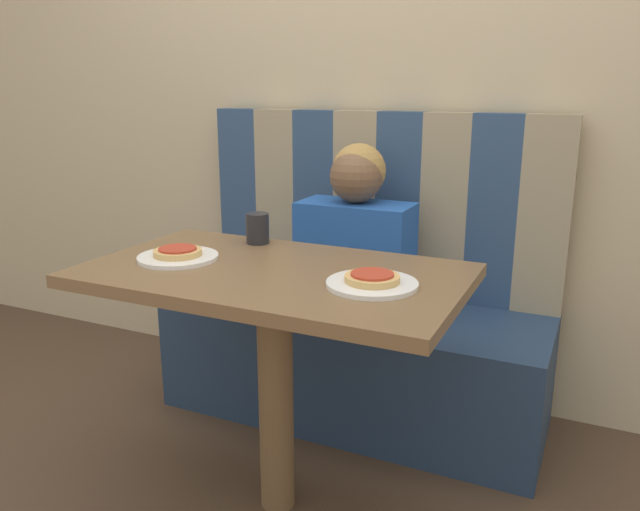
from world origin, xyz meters
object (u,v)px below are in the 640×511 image
(pizza_right, at_px, (372,278))
(drinking_cup, at_px, (258,228))
(person, at_px, (356,231))
(plate_left, at_px, (178,257))
(plate_right, at_px, (372,284))
(pizza_left, at_px, (178,252))

(pizza_right, relative_size, drinking_cup, 1.44)
(person, relative_size, plate_left, 2.58)
(plate_right, bearing_deg, plate_left, 180.00)
(plate_left, xyz_separation_m, drinking_cup, (0.11, 0.26, 0.04))
(plate_right, distance_m, pizza_left, 0.59)
(drinking_cup, bearing_deg, plate_left, -112.79)
(pizza_left, bearing_deg, plate_right, 0.00)
(person, xyz_separation_m, pizza_right, (0.29, -0.63, 0.04))
(pizza_left, bearing_deg, drinking_cup, 67.21)
(pizza_left, relative_size, pizza_right, 1.00)
(plate_left, height_order, pizza_left, pizza_left)
(person, height_order, drinking_cup, person)
(pizza_left, distance_m, pizza_right, 0.59)
(pizza_left, bearing_deg, pizza_right, 0.00)
(drinking_cup, bearing_deg, pizza_left, -112.79)
(pizza_left, bearing_deg, plate_left, 90.00)
(person, height_order, plate_left, person)
(plate_left, height_order, pizza_right, pizza_right)
(person, xyz_separation_m, plate_left, (-0.29, -0.63, 0.03))
(pizza_left, xyz_separation_m, pizza_right, (0.59, 0.00, 0.00))
(person, relative_size, pizza_left, 4.31)
(plate_right, bearing_deg, drinking_cup, 151.38)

